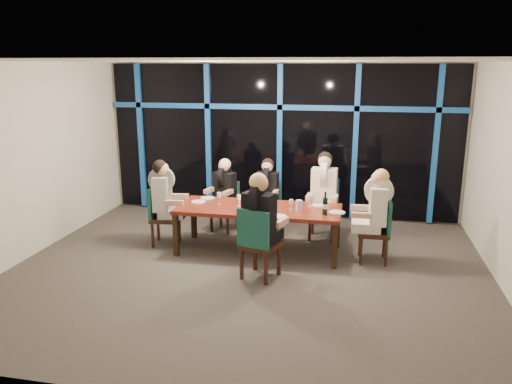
# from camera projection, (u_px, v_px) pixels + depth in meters

# --- Properties ---
(room) EXTENTS (7.04, 7.00, 3.02)m
(room) POSITION_uv_depth(u_px,v_px,m) (247.00, 134.00, 6.86)
(room) COLOR #4E4945
(room) RESTS_ON ground
(window_wall) EXTENTS (6.86, 0.43, 2.94)m
(window_wall) POSITION_uv_depth(u_px,v_px,m) (281.00, 138.00, 9.75)
(window_wall) COLOR black
(window_wall) RESTS_ON ground
(dining_table) EXTENTS (2.60, 1.00, 0.75)m
(dining_table) POSITION_uv_depth(u_px,v_px,m) (259.00, 211.00, 7.95)
(dining_table) COLOR maroon
(dining_table) RESTS_ON ground
(chair_far_left) EXTENTS (0.52, 0.52, 0.91)m
(chair_far_left) POSITION_uv_depth(u_px,v_px,m) (226.00, 203.00, 9.07)
(chair_far_left) COLOR black
(chair_far_left) RESTS_ON ground
(chair_far_mid) EXTENTS (0.44, 0.44, 0.92)m
(chair_far_mid) POSITION_uv_depth(u_px,v_px,m) (268.00, 203.00, 9.02)
(chair_far_mid) COLOR black
(chair_far_mid) RESTS_ON ground
(chair_far_right) EXTENTS (0.50, 0.50, 1.04)m
(chair_far_right) POSITION_uv_depth(u_px,v_px,m) (324.00, 205.00, 8.67)
(chair_far_right) COLOR black
(chair_far_right) RESTS_ON ground
(chair_end_left) EXTENTS (0.52, 0.52, 0.99)m
(chair_end_left) POSITION_uv_depth(u_px,v_px,m) (160.00, 213.00, 8.31)
(chair_end_left) COLOR black
(chair_end_left) RESTS_ON ground
(chair_end_right) EXTENTS (0.48, 0.48, 0.99)m
(chair_end_right) POSITION_uv_depth(u_px,v_px,m) (380.00, 227.00, 7.58)
(chair_end_right) COLOR black
(chair_end_right) RESTS_ON ground
(chair_near_mid) EXTENTS (0.61, 0.61, 1.05)m
(chair_near_mid) POSITION_uv_depth(u_px,v_px,m) (257.00, 240.00, 6.92)
(chair_near_mid) COLOR black
(chair_near_mid) RESTS_ON ground
(diner_far_left) EXTENTS (0.52, 0.61, 0.89)m
(diner_far_left) POSITION_uv_depth(u_px,v_px,m) (224.00, 185.00, 8.91)
(diner_far_left) COLOR black
(diner_far_left) RESTS_ON ground
(diner_far_mid) EXTENTS (0.46, 0.58, 0.89)m
(diner_far_mid) POSITION_uv_depth(u_px,v_px,m) (267.00, 185.00, 8.86)
(diner_far_mid) COLOR black
(diner_far_mid) RESTS_ON ground
(diner_far_right) EXTENTS (0.53, 0.66, 1.01)m
(diner_far_right) POSITION_uv_depth(u_px,v_px,m) (324.00, 183.00, 8.48)
(diner_far_right) COLOR white
(diner_far_right) RESTS_ON ground
(diner_end_left) EXTENTS (0.65, 0.53, 0.96)m
(diner_end_left) POSITION_uv_depth(u_px,v_px,m) (164.00, 190.00, 8.21)
(diner_end_left) COLOR black
(diner_end_left) RESTS_ON ground
(diner_end_right) EXTENTS (0.63, 0.50, 0.97)m
(diner_end_right) POSITION_uv_depth(u_px,v_px,m) (376.00, 202.00, 7.49)
(diner_end_right) COLOR white
(diner_end_right) RESTS_ON ground
(diner_near_mid) EXTENTS (0.62, 0.71, 1.02)m
(diner_near_mid) POSITION_uv_depth(u_px,v_px,m) (260.00, 210.00, 6.89)
(diner_near_mid) COLOR black
(diner_near_mid) RESTS_ON ground
(plate_far_left) EXTENTS (0.24, 0.24, 0.01)m
(plate_far_left) POSITION_uv_depth(u_px,v_px,m) (207.00, 198.00, 8.45)
(plate_far_left) COLOR white
(plate_far_left) RESTS_ON dining_table
(plate_far_mid) EXTENTS (0.24, 0.24, 0.01)m
(plate_far_mid) POSITION_uv_depth(u_px,v_px,m) (260.00, 199.00, 8.36)
(plate_far_mid) COLOR white
(plate_far_mid) RESTS_ON dining_table
(plate_far_right) EXTENTS (0.24, 0.24, 0.01)m
(plate_far_right) POSITION_uv_depth(u_px,v_px,m) (319.00, 205.00, 8.01)
(plate_far_right) COLOR white
(plate_far_right) RESTS_ON dining_table
(plate_end_left) EXTENTS (0.24, 0.24, 0.01)m
(plate_end_left) POSITION_uv_depth(u_px,v_px,m) (198.00, 202.00, 8.22)
(plate_end_left) COLOR white
(plate_end_left) RESTS_ON dining_table
(plate_end_right) EXTENTS (0.24, 0.24, 0.01)m
(plate_end_right) POSITION_uv_depth(u_px,v_px,m) (337.00, 212.00, 7.63)
(plate_end_right) COLOR white
(plate_end_right) RESTS_ON dining_table
(plate_near_mid) EXTENTS (0.24, 0.24, 0.01)m
(plate_near_mid) POSITION_uv_depth(u_px,v_px,m) (279.00, 216.00, 7.43)
(plate_near_mid) COLOR white
(plate_near_mid) RESTS_ON dining_table
(wine_bottle) EXTENTS (0.08, 0.08, 0.36)m
(wine_bottle) POSITION_uv_depth(u_px,v_px,m) (325.00, 206.00, 7.51)
(wine_bottle) COLOR black
(wine_bottle) RESTS_ON dining_table
(water_pitcher) EXTENTS (0.11, 0.10, 0.18)m
(water_pitcher) POSITION_uv_depth(u_px,v_px,m) (299.00, 206.00, 7.69)
(water_pitcher) COLOR silver
(water_pitcher) RESTS_ON dining_table
(tea_light) EXTENTS (0.05, 0.05, 0.03)m
(tea_light) POSITION_uv_depth(u_px,v_px,m) (252.00, 209.00, 7.80)
(tea_light) COLOR #F29D48
(tea_light) RESTS_ON dining_table
(wine_glass_a) EXTENTS (0.07, 0.07, 0.19)m
(wine_glass_a) POSITION_uv_depth(u_px,v_px,m) (239.00, 198.00, 7.95)
(wine_glass_a) COLOR silver
(wine_glass_a) RESTS_ON dining_table
(wine_glass_b) EXTENTS (0.07, 0.07, 0.17)m
(wine_glass_b) POSITION_uv_depth(u_px,v_px,m) (269.00, 197.00, 8.08)
(wine_glass_b) COLOR silver
(wine_glass_b) RESTS_ON dining_table
(wine_glass_c) EXTENTS (0.06, 0.06, 0.16)m
(wine_glass_c) POSITION_uv_depth(u_px,v_px,m) (291.00, 202.00, 7.77)
(wine_glass_c) COLOR silver
(wine_glass_c) RESTS_ON dining_table
(wine_glass_d) EXTENTS (0.07, 0.07, 0.19)m
(wine_glass_d) POSITION_uv_depth(u_px,v_px,m) (219.00, 196.00, 8.09)
(wine_glass_d) COLOR silver
(wine_glass_d) RESTS_ON dining_table
(wine_glass_e) EXTENTS (0.07, 0.07, 0.19)m
(wine_glass_e) POSITION_uv_depth(u_px,v_px,m) (310.00, 198.00, 7.93)
(wine_glass_e) COLOR silver
(wine_glass_e) RESTS_ON dining_table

